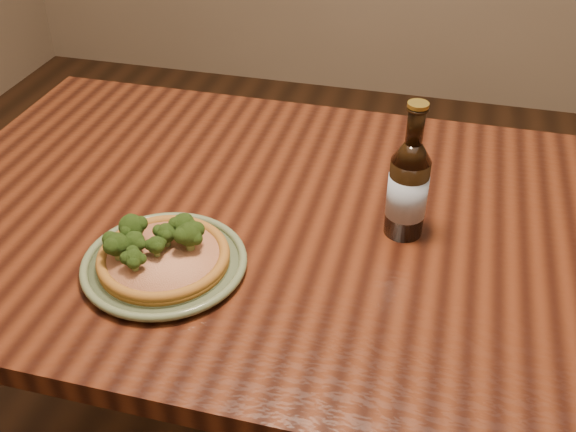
% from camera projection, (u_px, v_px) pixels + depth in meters
% --- Properties ---
extents(table, '(1.60, 0.90, 0.75)m').
position_uv_depth(table, '(340.00, 264.00, 1.26)').
color(table, '#4E2110').
rests_on(table, ground).
extents(plate, '(0.27, 0.27, 0.02)m').
position_uv_depth(plate, '(165.00, 263.00, 1.10)').
color(plate, '#657551').
rests_on(plate, table).
extents(pizza, '(0.22, 0.22, 0.07)m').
position_uv_depth(pizza, '(162.00, 253.00, 1.09)').
color(pizza, '#A76D25').
rests_on(pizza, plate).
extents(beer_bottle, '(0.07, 0.07, 0.25)m').
position_uv_depth(beer_bottle, '(408.00, 188.00, 1.14)').
color(beer_bottle, black).
rests_on(beer_bottle, table).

